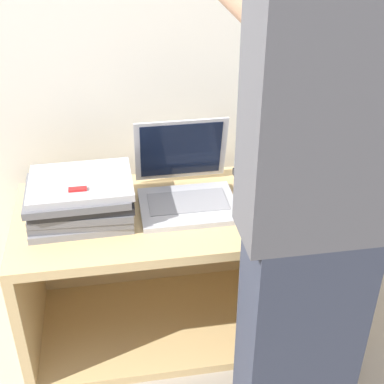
# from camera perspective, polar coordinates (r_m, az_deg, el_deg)

# --- Properties ---
(ground_plane) EXTENTS (12.00, 12.00, 0.00)m
(ground_plane) POSITION_cam_1_polar(r_m,az_deg,el_deg) (2.13, 0.93, -18.87)
(ground_plane) COLOR #9E9384
(wall_back) EXTENTS (8.00, 0.05, 2.40)m
(wall_back) POSITION_cam_1_polar(r_m,az_deg,el_deg) (2.08, -2.27, 19.22)
(wall_back) COLOR silver
(wall_back) RESTS_ON ground_plane
(cart) EXTENTS (1.26, 0.57, 0.56)m
(cart) POSITION_cam_1_polar(r_m,az_deg,el_deg) (2.17, -0.63, -7.13)
(cart) COLOR tan
(cart) RESTS_ON ground_plane
(laptop_open) EXTENTS (0.35, 0.35, 0.29)m
(laptop_open) POSITION_cam_1_polar(r_m,az_deg,el_deg) (1.98, -0.68, 0.57)
(laptop_open) COLOR #B7B7BC
(laptop_open) RESTS_ON cart
(laptop_stack_left) EXTENTS (0.37, 0.30, 0.15)m
(laptop_stack_left) POSITION_cam_1_polar(r_m,az_deg,el_deg) (1.91, -11.73, -0.73)
(laptop_stack_left) COLOR gray
(laptop_stack_left) RESTS_ON cart
(laptop_stack_right) EXTENTS (0.37, 0.30, 0.15)m
(laptop_stack_right) POSITION_cam_1_polar(r_m,az_deg,el_deg) (2.01, 10.29, 1.14)
(laptop_stack_right) COLOR #232326
(laptop_stack_right) RESTS_ON cart
(person) EXTENTS (0.40, 0.53, 1.65)m
(person) POSITION_cam_1_polar(r_m,az_deg,el_deg) (1.46, 12.85, -2.89)
(person) COLOR #2D3342
(person) RESTS_ON ground_plane
(inventory_tag) EXTENTS (0.06, 0.02, 0.01)m
(inventory_tag) POSITION_cam_1_polar(r_m,az_deg,el_deg) (1.81, -12.11, 0.30)
(inventory_tag) COLOR red
(inventory_tag) RESTS_ON laptop_stack_left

